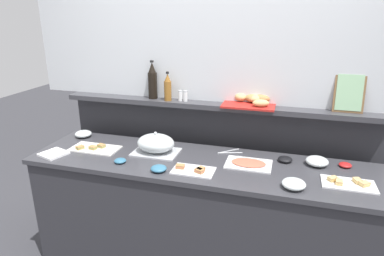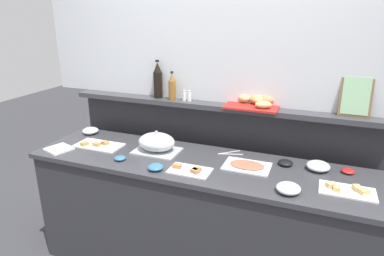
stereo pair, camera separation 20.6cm
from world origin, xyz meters
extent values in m
plane|color=#38383D|center=(0.00, 0.60, 0.00)|extent=(12.00, 12.00, 0.00)
cube|color=#2D2D33|center=(0.00, 0.00, 0.45)|extent=(2.47, 0.61, 0.89)
cube|color=#38383D|center=(0.00, 0.00, 0.91)|extent=(2.51, 0.65, 0.03)
cube|color=#2D2D33|center=(0.00, 0.51, 0.61)|extent=(2.59, 0.08, 1.21)
cube|color=#38383D|center=(0.00, 0.46, 1.23)|extent=(2.59, 0.22, 0.04)
cube|color=silver|center=(0.00, 0.53, 1.93)|extent=(3.19, 0.08, 1.35)
cube|color=white|center=(0.96, -0.07, 0.93)|extent=(0.32, 0.17, 0.01)
cube|color=tan|center=(0.90, -0.09, 0.94)|extent=(0.04, 0.06, 0.01)
cube|color=#E5C666|center=(0.90, -0.09, 0.95)|extent=(0.04, 0.06, 0.01)
cube|color=tan|center=(0.90, -0.09, 0.96)|extent=(0.04, 0.06, 0.01)
cube|color=tan|center=(1.01, -0.04, 0.94)|extent=(0.06, 0.07, 0.01)
cube|color=#E5C666|center=(1.01, -0.04, 0.95)|extent=(0.06, 0.07, 0.01)
cube|color=tan|center=(1.01, -0.04, 0.96)|extent=(0.06, 0.07, 0.01)
cube|color=tan|center=(1.04, -0.08, 0.94)|extent=(0.07, 0.07, 0.01)
cube|color=#E5C666|center=(1.04, -0.08, 0.95)|extent=(0.07, 0.07, 0.01)
cube|color=tan|center=(1.04, -0.08, 0.96)|extent=(0.07, 0.07, 0.01)
cube|color=tan|center=(0.87, -0.06, 0.94)|extent=(0.07, 0.06, 0.01)
cube|color=#E5C666|center=(0.87, -0.06, 0.95)|extent=(0.07, 0.06, 0.01)
cube|color=tan|center=(0.87, -0.06, 0.96)|extent=(0.07, 0.06, 0.01)
cube|color=silver|center=(-0.01, -0.16, 0.93)|extent=(0.28, 0.17, 0.01)
cube|color=#AD7A47|center=(0.03, -0.18, 0.94)|extent=(0.07, 0.06, 0.01)
cube|color=#D1664C|center=(0.03, -0.18, 0.95)|extent=(0.07, 0.06, 0.01)
cube|color=#AD7A47|center=(0.03, -0.18, 0.96)|extent=(0.07, 0.06, 0.01)
cube|color=#AD7A47|center=(0.04, -0.16, 0.94)|extent=(0.06, 0.07, 0.01)
cube|color=#D1664C|center=(0.04, -0.16, 0.95)|extent=(0.06, 0.07, 0.01)
cube|color=#AD7A47|center=(0.04, -0.16, 0.96)|extent=(0.06, 0.07, 0.01)
cube|color=#AD7A47|center=(-0.11, -0.16, 0.94)|extent=(0.06, 0.05, 0.01)
cube|color=#D1664C|center=(-0.11, -0.16, 0.95)|extent=(0.06, 0.05, 0.01)
cube|color=#AD7A47|center=(-0.11, -0.16, 0.96)|extent=(0.06, 0.05, 0.01)
cube|color=white|center=(-0.86, 0.00, 0.93)|extent=(0.37, 0.20, 0.01)
cube|color=#B7844C|center=(-0.95, -0.05, 0.94)|extent=(0.06, 0.07, 0.01)
cube|color=#66994C|center=(-0.95, -0.05, 0.95)|extent=(0.06, 0.07, 0.01)
cube|color=#B7844C|center=(-0.95, -0.05, 0.96)|extent=(0.06, 0.07, 0.01)
cube|color=#B7844C|center=(-0.81, 0.02, 0.94)|extent=(0.06, 0.05, 0.01)
cube|color=#66994C|center=(-0.81, 0.02, 0.95)|extent=(0.06, 0.05, 0.01)
cube|color=#B7844C|center=(-0.81, 0.02, 0.96)|extent=(0.06, 0.05, 0.01)
cube|color=#B7844C|center=(-0.86, -0.03, 0.94)|extent=(0.06, 0.05, 0.01)
cube|color=#66994C|center=(-0.86, -0.03, 0.95)|extent=(0.06, 0.05, 0.01)
cube|color=#B7844C|center=(-0.86, -0.03, 0.96)|extent=(0.06, 0.05, 0.01)
cube|color=white|center=(0.33, 0.05, 0.93)|extent=(0.32, 0.22, 0.01)
ellipsoid|color=#D1664C|center=(0.33, 0.05, 0.94)|extent=(0.24, 0.15, 0.01)
cube|color=#B7BABF|center=(-0.37, 0.06, 0.93)|extent=(0.34, 0.24, 0.01)
ellipsoid|color=silver|center=(-0.37, 0.06, 1.01)|extent=(0.28, 0.23, 0.14)
sphere|color=#B7BABF|center=(-0.37, 0.06, 1.09)|extent=(0.02, 0.02, 0.02)
ellipsoid|color=silver|center=(-1.10, 0.21, 0.96)|extent=(0.14, 0.14, 0.06)
ellipsoid|color=#599959|center=(-1.10, 0.21, 0.95)|extent=(0.11, 0.11, 0.03)
ellipsoid|color=silver|center=(0.63, -0.21, 0.96)|extent=(0.14, 0.14, 0.06)
ellipsoid|color=#599959|center=(0.63, -0.21, 0.95)|extent=(0.11, 0.11, 0.03)
ellipsoid|color=silver|center=(0.78, 0.17, 0.96)|extent=(0.15, 0.15, 0.06)
ellipsoid|color=#E5CC66|center=(0.78, 0.17, 0.95)|extent=(0.12, 0.12, 0.04)
ellipsoid|color=red|center=(0.97, 0.20, 0.94)|extent=(0.09, 0.09, 0.03)
ellipsoid|color=black|center=(0.57, 0.17, 0.95)|extent=(0.10, 0.10, 0.04)
ellipsoid|color=teal|center=(-0.24, -0.22, 0.95)|extent=(0.11, 0.11, 0.04)
ellipsoid|color=teal|center=(-0.55, -0.17, 0.94)|extent=(0.08, 0.08, 0.03)
cylinder|color=#B7BABF|center=(0.15, 0.24, 0.93)|extent=(0.14, 0.13, 0.01)
cylinder|color=#B7BABF|center=(0.17, 0.21, 0.93)|extent=(0.17, 0.07, 0.01)
sphere|color=#B7BABF|center=(0.09, 0.18, 0.93)|extent=(0.01, 0.01, 0.01)
cube|color=white|center=(-1.09, -0.18, 0.94)|extent=(0.21, 0.21, 0.02)
cylinder|color=#8E5B23|center=(-0.39, 0.41, 1.33)|extent=(0.06, 0.06, 0.16)
cone|color=#8E5B23|center=(-0.39, 0.41, 1.44)|extent=(0.05, 0.05, 0.06)
cylinder|color=black|center=(-0.39, 0.41, 1.48)|extent=(0.02, 0.02, 0.02)
cylinder|color=black|center=(-0.54, 0.44, 1.36)|extent=(0.08, 0.08, 0.22)
cone|color=black|center=(-0.54, 0.44, 1.51)|extent=(0.06, 0.06, 0.08)
cylinder|color=black|center=(-0.54, 0.44, 1.56)|extent=(0.03, 0.03, 0.02)
cylinder|color=white|center=(-0.29, 0.43, 1.29)|extent=(0.03, 0.03, 0.08)
cylinder|color=#B7BABF|center=(-0.29, 0.43, 1.33)|extent=(0.03, 0.03, 0.01)
cylinder|color=white|center=(-0.25, 0.43, 1.29)|extent=(0.03, 0.03, 0.08)
cylinder|color=#B7BABF|center=(-0.25, 0.43, 1.33)|extent=(0.03, 0.03, 0.01)
cube|color=#B2231E|center=(0.26, 0.43, 1.26)|extent=(0.40, 0.26, 0.02)
ellipsoid|color=#AD7A47|center=(0.34, 0.49, 1.30)|extent=(0.17, 0.12, 0.07)
ellipsoid|color=tan|center=(0.19, 0.50, 1.30)|extent=(0.13, 0.15, 0.07)
ellipsoid|color=#B7844C|center=(0.28, 0.49, 1.30)|extent=(0.12, 0.10, 0.06)
ellipsoid|color=tan|center=(0.31, 0.48, 1.30)|extent=(0.13, 0.15, 0.06)
ellipsoid|color=tan|center=(0.36, 0.37, 1.29)|extent=(0.14, 0.11, 0.05)
ellipsoid|color=#AD7A47|center=(0.28, 0.50, 1.30)|extent=(0.10, 0.16, 0.06)
cube|color=brown|center=(0.97, 0.47, 1.39)|extent=(0.21, 0.07, 0.28)
cube|color=#8CB78C|center=(0.97, 0.46, 1.39)|extent=(0.18, 0.06, 0.25)
camera|label=1|loc=(0.54, -2.11, 1.94)|focal=31.50mm
camera|label=2|loc=(0.74, -2.05, 1.94)|focal=31.50mm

